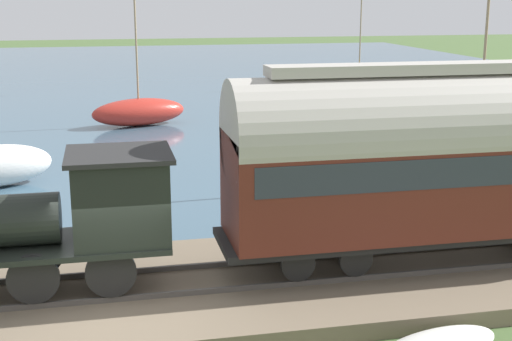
% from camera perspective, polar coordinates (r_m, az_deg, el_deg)
% --- Properties ---
extents(ground_plane, '(200.00, 200.00, 0.00)m').
position_cam_1_polar(ground_plane, '(15.37, -10.93, -11.84)').
color(ground_plane, '#476033').
extents(harbor_water, '(80.00, 80.00, 0.01)m').
position_cam_1_polar(harbor_water, '(58.29, -12.13, 7.04)').
color(harbor_water, '#426075').
rests_on(harbor_water, ground).
extents(rail_embankment, '(5.62, 56.00, 0.51)m').
position_cam_1_polar(rail_embankment, '(16.13, -11.06, -9.81)').
color(rail_embankment, '#756651').
rests_on(rail_embankment, ground).
extents(steam_locomotive, '(2.08, 6.19, 3.35)m').
position_cam_1_polar(steam_locomotive, '(15.49, -15.51, -3.38)').
color(steam_locomotive, black).
rests_on(steam_locomotive, rail_embankment).
extents(passenger_coach, '(2.47, 10.65, 4.62)m').
position_cam_1_polar(passenger_coach, '(17.06, 14.96, 1.30)').
color(passenger_coach, black).
rests_on(passenger_coach, rail_embankment).
extents(sailboat_green, '(3.53, 5.76, 8.74)m').
position_cam_1_polar(sailboat_green, '(27.37, 17.22, 0.58)').
color(sailboat_green, '#236B42').
rests_on(sailboat_green, harbor_water).
extents(sailboat_yellow, '(2.11, 3.89, 7.94)m').
position_cam_1_polar(sailboat_yellow, '(53.62, 8.24, 7.43)').
color(sailboat_yellow, gold).
rests_on(sailboat_yellow, harbor_water).
extents(sailboat_red, '(3.07, 5.25, 8.08)m').
position_cam_1_polar(sailboat_red, '(37.53, -9.36, 4.67)').
color(sailboat_red, '#B72D23').
rests_on(sailboat_red, harbor_water).
extents(rowboat_off_pier, '(2.65, 2.32, 0.31)m').
position_cam_1_polar(rowboat_off_pier, '(21.63, 8.86, -3.63)').
color(rowboat_off_pier, beige).
rests_on(rowboat_off_pier, harbor_water).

